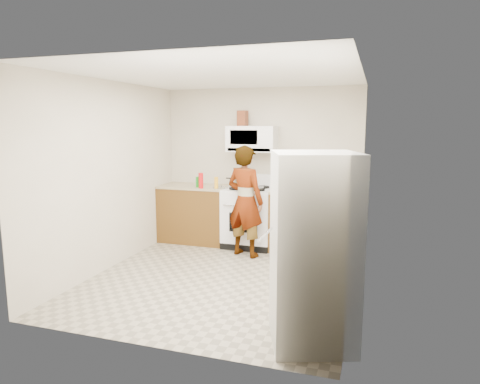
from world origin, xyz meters
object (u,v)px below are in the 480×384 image
at_px(microwave, 252,139).
at_px(saucepan, 241,181).
at_px(gas_range, 249,216).
at_px(person, 245,201).
at_px(fridge, 313,250).
at_px(kettle, 303,184).

height_order(microwave, saucepan, microwave).
distance_m(gas_range, person, 0.60).
height_order(gas_range, fridge, fridge).
xyz_separation_m(gas_range, fridge, (1.40, -2.75, 0.36)).
xyz_separation_m(gas_range, person, (0.08, -0.50, 0.33)).
xyz_separation_m(gas_range, microwave, (0.00, 0.13, 1.21)).
height_order(gas_range, kettle, gas_range).
xyz_separation_m(person, fridge, (1.32, -2.25, 0.03)).
bearing_deg(gas_range, microwave, 90.00).
bearing_deg(microwave, person, -82.41).
relative_size(person, fridge, 0.96).
bearing_deg(gas_range, fridge, -63.02).
bearing_deg(kettle, gas_range, -177.37).
xyz_separation_m(fridge, saucepan, (-1.58, 2.88, 0.17)).
bearing_deg(gas_range, saucepan, 143.76).
relative_size(gas_range, microwave, 1.49).
bearing_deg(gas_range, person, -80.49).
distance_m(gas_range, fridge, 3.10).
distance_m(microwave, saucepan, 0.71).
height_order(person, saucepan, person).
distance_m(microwave, fridge, 3.31).
bearing_deg(kettle, saucepan, 172.90).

